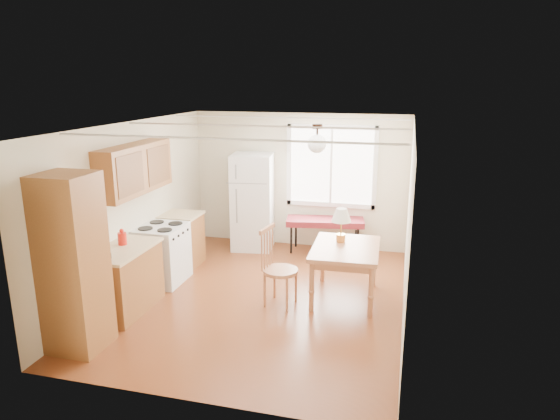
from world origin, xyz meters
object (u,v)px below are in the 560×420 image
(dining_table, at_px, (345,254))
(refrigerator, at_px, (253,202))
(chair, at_px, (273,260))
(bench, at_px, (325,222))

(dining_table, bearing_deg, refrigerator, 135.23)
(chair, bearing_deg, bench, 90.31)
(bench, relative_size, dining_table, 1.14)
(dining_table, bearing_deg, bench, 106.05)
(refrigerator, height_order, bench, refrigerator)
(refrigerator, bearing_deg, bench, -6.23)
(refrigerator, height_order, dining_table, refrigerator)
(bench, distance_m, dining_table, 1.95)
(bench, distance_m, chair, 2.31)
(refrigerator, relative_size, dining_table, 1.39)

